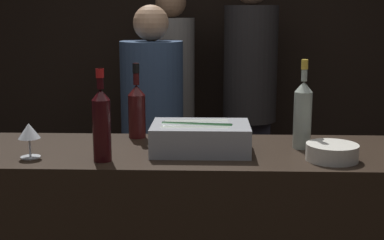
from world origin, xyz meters
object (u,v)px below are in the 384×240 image
Objects in this scene: red_wine_bottle_black_foil at (137,109)px; person_in_hoodie at (152,128)px; wine_glass at (29,132)px; rose_wine_bottle at (303,113)px; bowl_white at (332,152)px; red_wine_bottle_tall at (102,122)px; ice_bin_with_bottles at (200,136)px; person_blond_tee at (250,95)px; person_grey_polo at (171,99)px.

red_wine_bottle_black_foil is 0.85m from person_in_hoodie.
person_in_hoodie is (0.35, 1.16, -0.23)m from wine_glass.
person_in_hoodie is at bearing 126.81° from rose_wine_bottle.
red_wine_bottle_black_foil is at bearing 155.91° from bowl_white.
ice_bin_with_bottles is at bearing 22.56° from red_wine_bottle_tall.
person_blond_tee is (0.62, 0.47, 0.13)m from person_in_hoodie.
wine_glass reaches higher than ice_bin_with_bottles.
person_blond_tee is at bearing 67.89° from red_wine_bottle_tall.
wine_glass is at bearing 33.53° from person_in_hoodie.
ice_bin_with_bottles is 1.07× the size of rose_wine_bottle.
wine_glass is 0.37× the size of rose_wine_bottle.
ice_bin_with_bottles is 2.89× the size of wine_glass.
rose_wine_bottle is 1.46m from person_blond_tee.
red_wine_bottle_tall is at bearing 47.46° from person_in_hoodie.
bowl_white is 1.43m from person_in_hoodie.
person_in_hoodie reaches higher than red_wine_bottle_black_foil.
bowl_white is at bearing 0.01° from wine_glass.
wine_glass is at bearing 172.79° from red_wine_bottle_tall.
person_in_hoodie is at bearing 106.28° from ice_bin_with_bottles.
person_grey_polo is at bearing 98.21° from ice_bin_with_bottles.
ice_bin_with_bottles is 0.38m from red_wine_bottle_black_foil.
rose_wine_bottle is at bearing 9.65° from ice_bin_with_bottles.
person_in_hoodie reaches higher than rose_wine_bottle.
person_grey_polo is (0.06, 1.34, -0.17)m from red_wine_bottle_black_foil.
red_wine_bottle_tall is (-0.37, -0.15, 0.09)m from ice_bin_with_bottles.
red_wine_bottle_black_foil is 0.18× the size of person_blond_tee.
person_in_hoodie is at bearing 125.03° from bowl_white.
person_blond_tee reaches higher than rose_wine_bottle.
bowl_white is 0.88m from red_wine_bottle_black_foil.
rose_wine_bottle is 0.20× the size of person_blond_tee.
rose_wine_bottle is at bearing 87.13° from person_in_hoodie.
person_in_hoodie is at bearing 163.19° from person_grey_polo.
wine_glass is at bearing -170.17° from rose_wine_bottle.
person_grey_polo reaches higher than person_in_hoodie.
bowl_white is 0.54× the size of rose_wine_bottle.
rose_wine_bottle reaches higher than red_wine_bottle_black_foil.
person_in_hoodie is (-0.73, 0.98, -0.28)m from rose_wine_bottle.
rose_wine_bottle is (0.42, 0.07, 0.09)m from ice_bin_with_bottles.
ice_bin_with_bottles is 1.98× the size of bowl_white.
red_wine_bottle_black_foil is 1.42m from person_blond_tee.
bowl_white is 0.11× the size of person_blond_tee.
rose_wine_bottle is 0.21× the size of person_grey_polo.
person_grey_polo is (0.43, 1.70, -0.14)m from wine_glass.
red_wine_bottle_black_foil is 1.35m from person_grey_polo.
person_in_hoodie is at bearing 73.20° from wine_glass.
person_grey_polo is (0.14, 1.74, -0.19)m from red_wine_bottle_tall.
person_in_hoodie is 0.55m from person_grey_polo.
wine_glass is 0.08× the size of person_in_hoodie.
person_in_hoodie is 0.79m from person_blond_tee.
wine_glass is (-0.66, -0.12, 0.04)m from ice_bin_with_bottles.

